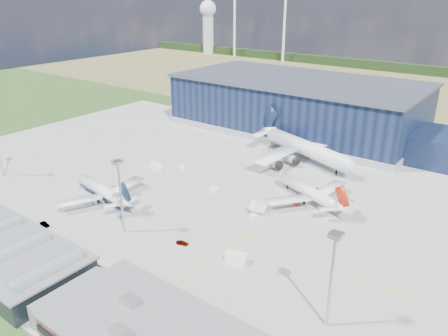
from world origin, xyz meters
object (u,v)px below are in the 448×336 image
airliner_red (309,186)px  airliner_widebody (306,141)px  light_mast_center (120,185)px  gse_van_c (236,258)px  hangar (302,108)px  airliner_navy (101,185)px  car_a (182,243)px  car_b (45,224)px  gse_cart_a (214,190)px  light_mast_east (333,265)px  gse_cart_b (182,167)px  airstair (258,209)px  gse_tug_a (3,212)px  gse_tug_c (342,195)px  gse_van_a (156,166)px

airliner_red → airliner_widebody: 37.75m
light_mast_center → gse_van_c: size_ratio=4.10×
hangar → airliner_navy: 115.69m
car_a → car_b: bearing=95.4°
gse_van_c → hangar: bearing=2.2°
hangar → gse_cart_a: 87.53m
car_b → light_mast_east: bearing=-80.2°
airliner_red → gse_cart_b: bearing=27.0°
gse_cart_a → airstair: (21.97, -4.89, 1.01)m
airliner_widebody → gse_tug_a: size_ratio=16.94×
gse_tug_c → gse_van_a: bearing=-156.5°
gse_tug_c → airstair: bearing=-113.1°
gse_tug_a → gse_van_a: size_ratio=0.62×
light_mast_center → gse_cart_a: bearing=84.6°
airstair → gse_cart_b: bearing=179.6°
gse_van_c → car_a: (-17.23, -2.16, -0.74)m
light_mast_center → car_b: (-22.45, -12.24, -14.82)m
gse_cart_a → light_mast_center: bearing=-71.1°
airliner_red → gse_tug_a: 100.70m
hangar → car_a: 122.65m
light_mast_east → airliner_navy: (-87.92, 10.34, -9.85)m
light_mast_center → gse_van_a: size_ratio=4.19×
airstair → hangar: bearing=126.4°
light_mast_center → airliner_red: size_ratio=0.65×
airliner_red → light_mast_center: bearing=79.2°
car_a → airstair: bearing=-32.1°
gse_tug_a → gse_cart_b: 66.74m
hangar → gse_cart_b: 78.97m
gse_cart_a → gse_cart_b: gse_cart_a is taller
airliner_red → gse_tug_a: airliner_red is taller
airstair → car_b: 66.51m
gse_tug_c → airstair: (-16.66, -28.03, 0.98)m
light_mast_east → gse_van_c: size_ratio=4.10×
gse_cart_a → car_b: gse_cart_a is taller
gse_cart_b → car_b: 59.94m
airliner_red → gse_tug_c: airliner_red is taller
airliner_navy → gse_cart_b: 37.74m
gse_cart_a → airstair: bearing=11.7°
car_b → gse_van_c: bearing=-69.4°
light_mast_center → airliner_navy: light_mast_center is taller
gse_cart_b → airstair: airstair is taller
gse_van_a → gse_tug_c: bearing=-66.6°
gse_cart_a → gse_van_c: bearing=-19.9°
airliner_widebody → airstair: (9.50, -51.26, -7.62)m
airliner_navy → car_b: bearing=99.6°
airliner_widebody → gse_van_a: (-44.55, -43.36, -8.14)m
light_mast_east → hangar: bearing=120.0°
light_mast_center → gse_van_a: (-28.45, 41.64, -14.23)m
hangar → airliner_widebody: size_ratio=2.53×
airliner_red → airliner_widebody: size_ratio=0.61×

